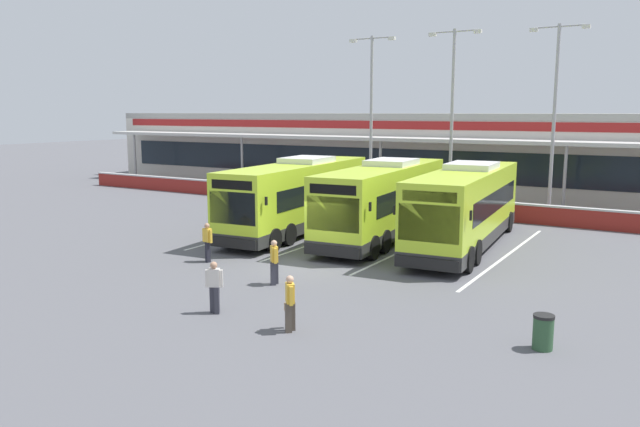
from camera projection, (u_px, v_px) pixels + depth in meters
name	position (u px, v px, depth m)	size (l,w,h in m)	color
ground_plane	(309.00, 266.00, 24.87)	(200.00, 200.00, 0.00)	#56565B
terminal_building	(498.00, 153.00, 47.09)	(70.00, 13.00, 6.00)	beige
red_barrier_wall	(439.00, 206.00, 37.02)	(60.00, 0.40, 1.10)	maroon
coach_bus_leftmost	(298.00, 197.00, 31.80)	(3.83, 12.33, 3.78)	#B7DB2D
coach_bus_left_centre	(384.00, 202.00, 30.24)	(3.83, 12.33, 3.78)	#B7DB2D
coach_bus_centre	(466.00, 208.00, 28.17)	(3.83, 12.33, 3.78)	#B7DB2D
bay_stripe_far_west	(270.00, 227.00, 33.15)	(0.14, 13.00, 0.01)	silver
bay_stripe_west	(338.00, 235.00, 31.01)	(0.14, 13.00, 0.01)	silver
bay_stripe_mid_west	(416.00, 245.00, 28.86)	(0.14, 13.00, 0.01)	silver
bay_stripe_centre	(507.00, 255.00, 26.71)	(0.14, 13.00, 0.01)	silver
pedestrian_with_handbag	(290.00, 302.00, 17.32)	(0.54, 0.60, 1.62)	#4C4238
pedestrian_in_dark_coat	(214.00, 285.00, 18.90)	(0.51, 0.36, 1.62)	#33333D
pedestrian_child	(274.00, 261.00, 22.05)	(0.46, 0.43, 1.62)	#33333D
pedestrian_near_bin	(207.00, 241.00, 25.42)	(0.54, 0.35, 1.62)	black
lamp_post_west	(371.00, 109.00, 41.01)	(3.24, 0.28, 11.00)	#9E9EA3
lamp_post_centre	(452.00, 109.00, 37.62)	(3.24, 0.28, 11.00)	#9E9EA3
lamp_post_east	(555.00, 109.00, 35.49)	(3.24, 0.28, 11.00)	#9E9EA3
litter_bin	(543.00, 332.00, 16.06)	(0.54, 0.54, 0.93)	#2D5133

